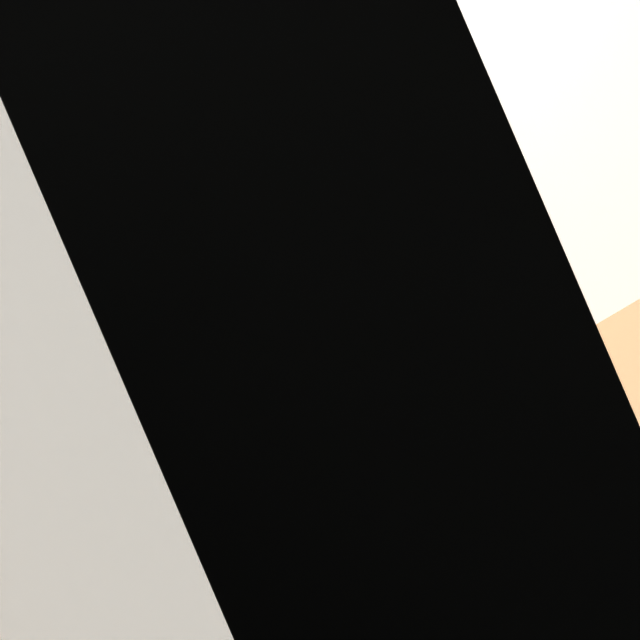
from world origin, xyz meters
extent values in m
plane|color=brown|center=(0.00, 0.00, 0.00)|extent=(6.00, 6.00, 0.00)
cube|color=white|center=(0.00, 0.35, 1.30)|extent=(6.00, 0.05, 2.60)
cube|color=silver|center=(0.27, 0.32, 1.28)|extent=(0.90, 0.01, 0.80)
cube|color=#381E14|center=(0.00, 0.00, 0.71)|extent=(1.36, 0.61, 0.03)
cube|color=#381E14|center=(-0.67, 0.00, 0.35)|extent=(0.02, 0.56, 0.70)
cube|color=#381E14|center=(0.67, 0.00, 0.35)|extent=(0.02, 0.56, 0.70)
cube|color=#321B12|center=(0.45, -0.03, 0.35)|extent=(0.41, 0.51, 0.66)
cube|color=teal|center=(-0.11, 0.07, 0.75)|extent=(0.20, 0.13, 0.04)
cube|color=white|center=(-0.12, 0.09, 0.78)|extent=(0.23, 0.15, 0.03)
cube|color=white|center=(-0.13, 0.09, 0.81)|extent=(0.23, 0.13, 0.03)
cube|color=#B22D33|center=(-0.11, 0.09, 0.83)|extent=(0.26, 0.21, 0.02)
cube|color=#8C338C|center=(-0.12, 0.08, 0.86)|extent=(0.21, 0.17, 0.03)
cube|color=white|center=(-0.12, 0.08, 0.90)|extent=(0.18, 0.18, 0.04)
cube|color=#338C4C|center=(-0.13, 0.08, 0.93)|extent=(0.25, 0.14, 0.04)
cube|color=teal|center=(-0.14, -0.10, 0.74)|extent=(0.24, 0.20, 0.03)
cube|color=#B22D33|center=(-0.14, -0.09, 0.78)|extent=(0.21, 0.15, 0.04)
cube|color=beige|center=(-0.15, -0.10, 0.81)|extent=(0.23, 0.14, 0.02)
cube|color=teal|center=(-0.15, -0.11, 0.83)|extent=(0.21, 0.15, 0.02)
cube|color=black|center=(-0.15, -0.10, 0.85)|extent=(0.22, 0.17, 0.03)
cube|color=black|center=(0.46, -0.01, 0.74)|extent=(0.23, 0.13, 0.02)
cube|color=gray|center=(0.46, -0.02, 0.77)|extent=(0.17, 0.14, 0.04)
cube|color=#338C4C|center=(0.45, -0.01, 0.80)|extent=(0.24, 0.20, 0.03)
cube|color=yellow|center=(0.45, -0.01, 0.83)|extent=(0.24, 0.20, 0.04)
cube|color=white|center=(0.46, -0.01, 0.87)|extent=(0.20, 0.18, 0.03)
cube|color=gray|center=(0.46, -0.01, 0.90)|extent=(0.23, 0.15, 0.04)
cube|color=#B22D33|center=(0.46, -0.01, 0.94)|extent=(0.19, 0.16, 0.04)
cube|color=#2D2D33|center=(-0.12, 0.08, 0.96)|extent=(0.33, 0.22, 0.01)
cube|color=#2D2D33|center=(-0.12, 0.22, 1.07)|extent=(0.33, 0.08, 0.20)
cube|color=#59A5E5|center=(-0.12, 0.22, 1.07)|extent=(0.30, 0.07, 0.18)
cube|color=black|center=(-0.15, -0.10, 0.88)|extent=(0.43, 0.17, 0.02)
ellipsoid|color=#A5A8AD|center=(0.28, -0.03, 0.75)|extent=(0.06, 0.10, 0.04)
cylinder|color=#B23F33|center=(-0.51, 0.08, 0.77)|extent=(0.09, 0.09, 0.09)
torus|color=#B23F33|center=(-0.45, 0.08, 0.77)|extent=(0.05, 0.01, 0.05)
cylinder|color=#263FA5|center=(0.55, -0.17, 0.82)|extent=(0.06, 0.06, 0.18)
cube|color=black|center=(0.05, -0.17, 0.73)|extent=(0.08, 0.14, 0.01)
camera|label=1|loc=(-1.00, -1.16, 1.82)|focal=42.88mm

